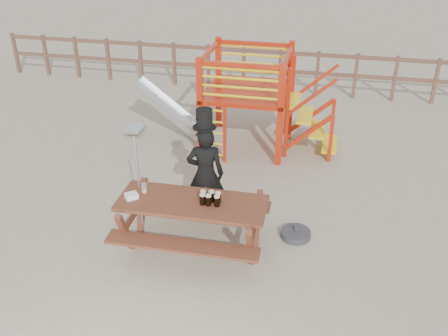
% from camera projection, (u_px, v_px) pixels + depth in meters
% --- Properties ---
extents(ground, '(60.00, 60.00, 0.00)m').
position_uv_depth(ground, '(193.00, 239.00, 7.92)').
color(ground, tan).
rests_on(ground, ground).
extents(back_fence, '(15.09, 0.09, 1.20)m').
position_uv_depth(back_fence, '(262.00, 65.00, 13.55)').
color(back_fence, brown).
rests_on(back_fence, ground).
extents(playground_fort, '(4.71, 1.84, 2.10)m').
position_uv_depth(playground_fort, '(243.00, 97.00, 10.44)').
color(playground_fort, '#B6220C').
rests_on(playground_fort, ground).
extents(picnic_table, '(2.22, 1.55, 0.85)m').
position_uv_depth(picnic_table, '(193.00, 219.00, 7.46)').
color(picnic_table, brown).
rests_on(picnic_table, ground).
extents(man_with_hat, '(0.67, 0.50, 1.96)m').
position_uv_depth(man_with_hat, '(205.00, 172.00, 8.03)').
color(man_with_hat, black).
rests_on(man_with_hat, ground).
extents(metal_pole, '(0.04, 0.04, 1.71)m').
position_uv_depth(metal_pole, '(139.00, 187.00, 7.66)').
color(metal_pole, '#B2B2B7').
rests_on(metal_pole, ground).
extents(parasol_base, '(0.48, 0.48, 0.20)m').
position_uv_depth(parasol_base, '(295.00, 234.00, 7.94)').
color(parasol_base, '#343439').
rests_on(parasol_base, ground).
extents(paper_bag, '(0.23, 0.22, 0.08)m').
position_uv_depth(paper_bag, '(131.00, 196.00, 7.36)').
color(paper_bag, white).
rests_on(paper_bag, picnic_table).
extents(stout_pints, '(0.31, 0.20, 0.17)m').
position_uv_depth(stout_pints, '(210.00, 198.00, 7.22)').
color(stout_pints, black).
rests_on(stout_pints, picnic_table).
extents(empty_glasses, '(0.08, 0.08, 0.15)m').
position_uv_depth(empty_glasses, '(144.00, 188.00, 7.50)').
color(empty_glasses, silver).
rests_on(empty_glasses, picnic_table).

